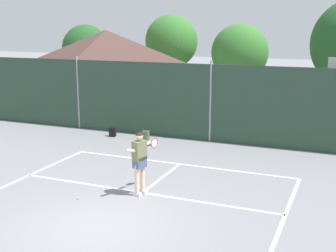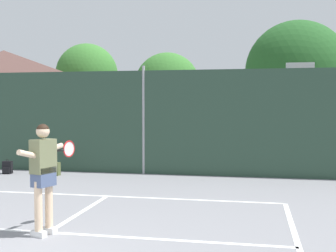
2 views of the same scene
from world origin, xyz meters
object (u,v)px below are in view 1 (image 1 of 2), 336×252
(tennis_player, at_px, (140,157))
(backpack_olive, at_px, (145,136))
(backpack_black, at_px, (112,132))
(tennis_ball, at_px, (78,198))

(tennis_player, relative_size, backpack_olive, 4.01)
(tennis_player, bearing_deg, backpack_black, 126.07)
(backpack_olive, bearing_deg, backpack_black, 178.99)
(tennis_player, distance_m, backpack_olive, 6.38)
(backpack_black, relative_size, backpack_olive, 1.00)
(tennis_ball, distance_m, backpack_olive, 6.88)
(backpack_black, bearing_deg, tennis_player, -53.93)
(tennis_ball, height_order, backpack_black, backpack_black)
(tennis_ball, height_order, backpack_olive, backpack_olive)
(tennis_player, height_order, backpack_black, tennis_player)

